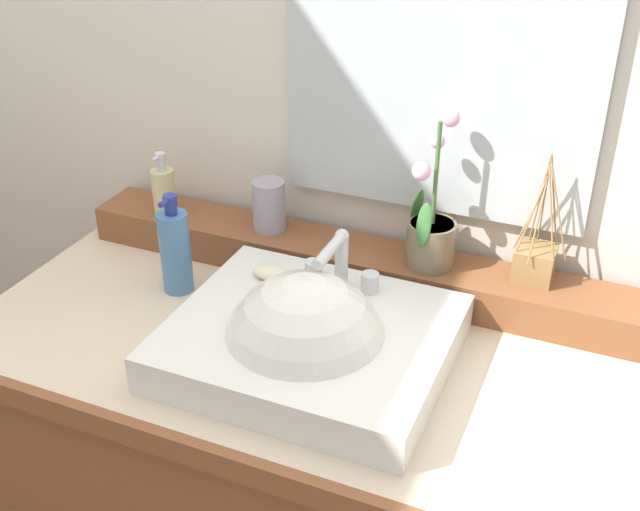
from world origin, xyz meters
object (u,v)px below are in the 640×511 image
at_px(potted_plant, 431,232).
at_px(lotion_bottle, 175,250).
at_px(sink_basin, 307,348).
at_px(soap_dispenser, 164,190).
at_px(reed_diffuser, 535,261).
at_px(soap_bar, 271,272).
at_px(tumbler_cup, 269,205).

height_order(potted_plant, lotion_bottle, potted_plant).
relative_size(sink_basin, soap_dispenser, 3.34).
xyz_separation_m(soap_dispenser, reed_diffuser, (0.76, 0.04, -0.02)).
xyz_separation_m(reed_diffuser, lotion_bottle, (-0.64, -0.19, -0.02)).
xyz_separation_m(soap_bar, lotion_bottle, (-0.20, -0.00, 0.00)).
relative_size(potted_plant, soap_dispenser, 2.16).
xyz_separation_m(sink_basin, soap_bar, (-0.13, 0.12, 0.05)).
bearing_deg(soap_bar, sink_basin, -43.70).
height_order(tumbler_cup, reed_diffuser, reed_diffuser).
xyz_separation_m(tumbler_cup, lotion_bottle, (-0.12, -0.17, -0.04)).
height_order(sink_basin, tumbler_cup, sink_basin).
bearing_deg(soap_bar, potted_plant, 31.76).
relative_size(reed_diffuser, lotion_bottle, 1.20).
bearing_deg(soap_bar, soap_dispenser, 156.07).
xyz_separation_m(soap_bar, reed_diffuser, (0.44, 0.18, 0.03)).
bearing_deg(potted_plant, sink_basin, -114.38).
relative_size(soap_dispenser, lotion_bottle, 0.68).
relative_size(sink_basin, lotion_bottle, 2.28).
bearing_deg(reed_diffuser, tumbler_cup, -178.29).
distance_m(soap_dispenser, reed_diffuser, 0.76).
xyz_separation_m(potted_plant, tumbler_cup, (-0.34, 0.01, -0.02)).
height_order(soap_bar, reed_diffuser, reed_diffuser).
distance_m(reed_diffuser, lotion_bottle, 0.67).
bearing_deg(tumbler_cup, lotion_bottle, -123.63).
xyz_separation_m(soap_bar, potted_plant, (0.25, 0.16, 0.06)).
height_order(soap_dispenser, reed_diffuser, reed_diffuser).
height_order(sink_basin, lotion_bottle, lotion_bottle).
xyz_separation_m(potted_plant, reed_diffuser, (0.19, 0.03, -0.03)).
distance_m(sink_basin, soap_bar, 0.18).
xyz_separation_m(soap_dispenser, tumbler_cup, (0.23, 0.03, -0.00)).
bearing_deg(soap_dispenser, reed_diffuser, 3.33).
relative_size(soap_bar, tumbler_cup, 0.67).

